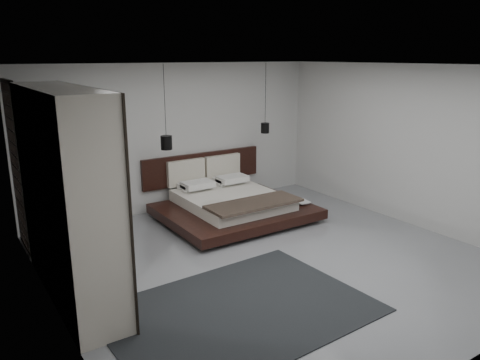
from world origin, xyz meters
TOP-DOWN VIEW (x-y plane):
  - floor at (0.00, 0.00)m, footprint 6.00×6.00m
  - ceiling at (0.00, 0.00)m, footprint 6.00×6.00m
  - wall_back at (0.00, 3.00)m, footprint 6.00×0.00m
  - wall_front at (0.00, -3.00)m, footprint 6.00×0.00m
  - wall_left at (-3.00, 0.00)m, footprint 0.00×6.00m
  - wall_right at (3.00, 0.00)m, footprint 0.00×6.00m
  - lattice_screen at (-2.95, 2.45)m, footprint 0.05×0.90m
  - bed at (0.50, 1.92)m, footprint 2.60×2.32m
  - book_lower at (1.57, 1.29)m, footprint 0.31×0.34m
  - book_upper at (1.55, 1.26)m, footprint 0.28×0.34m
  - pendant_left at (-0.56, 2.31)m, footprint 0.20×0.20m
  - pendant_right at (1.57, 2.31)m, footprint 0.17×0.17m
  - wardrobe at (-2.70, 0.53)m, footprint 0.62×2.64m
  - rug at (-1.20, -0.96)m, footprint 3.12×2.28m

SIDE VIEW (x-z plane):
  - floor at x=0.00m, z-range 0.00..0.00m
  - rug at x=-1.20m, z-range 0.00..0.01m
  - book_lower at x=1.57m, z-range 0.24..0.27m
  - bed at x=0.50m, z-range -0.25..0.80m
  - book_upper at x=1.55m, z-range 0.27..0.29m
  - wardrobe at x=-2.70m, z-range 0.00..2.59m
  - lattice_screen at x=-2.95m, z-range 0.00..2.60m
  - wall_back at x=0.00m, z-range -1.60..4.40m
  - wall_front at x=0.00m, z-range -1.60..4.40m
  - wall_left at x=-3.00m, z-range -1.60..4.40m
  - wall_right at x=3.00m, z-range -1.60..4.40m
  - pendant_left at x=-0.56m, z-range 0.73..2.19m
  - pendant_right at x=1.57m, z-range 0.86..2.23m
  - ceiling at x=0.00m, z-range 2.80..2.80m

